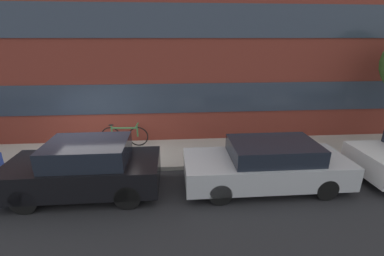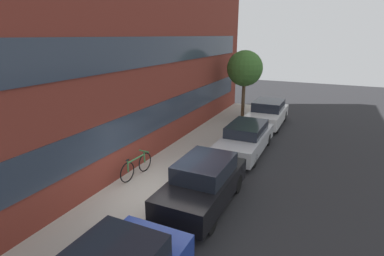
% 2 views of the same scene
% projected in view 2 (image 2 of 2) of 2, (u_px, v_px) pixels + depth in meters
% --- Properties ---
extents(ground_plane, '(56.00, 56.00, 0.00)m').
position_uv_depth(ground_plane, '(171.00, 199.00, 9.60)').
color(ground_plane, '#232326').
extents(sidewalk_strip, '(28.00, 2.25, 0.13)m').
position_uv_depth(sidewalk_strip, '(141.00, 190.00, 10.04)').
color(sidewalk_strip, '#A8A399').
rests_on(sidewalk_strip, ground_plane).
extents(rowhouse_facade, '(28.00, 1.02, 8.08)m').
position_uv_depth(rowhouse_facade, '(94.00, 68.00, 9.50)').
color(rowhouse_facade, maroon).
rests_on(rowhouse_facade, ground_plane).
extents(parked_car_black, '(3.82, 1.64, 1.46)m').
position_uv_depth(parked_car_black, '(203.00, 183.00, 9.14)').
color(parked_car_black, black).
rests_on(parked_car_black, ground_plane).
extents(parked_car_silver, '(4.38, 1.65, 1.30)m').
position_uv_depth(parked_car_silver, '(245.00, 138.00, 13.30)').
color(parked_car_silver, '#B2B5BA').
rests_on(parked_car_silver, ground_plane).
extents(parked_car_white, '(4.05, 1.77, 1.42)m').
position_uv_depth(parked_car_white, '(268.00, 113.00, 17.41)').
color(parked_car_white, silver).
rests_on(parked_car_white, ground_plane).
extents(bicycle, '(1.72, 0.44, 0.83)m').
position_uv_depth(bicycle, '(137.00, 166.00, 10.77)').
color(bicycle, black).
rests_on(bicycle, sidewalk_strip).
extents(street_tree, '(2.12, 2.12, 4.08)m').
position_uv_depth(street_tree, '(245.00, 69.00, 17.77)').
color(street_tree, brown).
rests_on(street_tree, sidewalk_strip).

